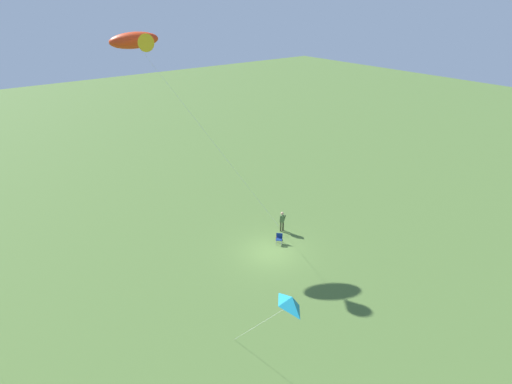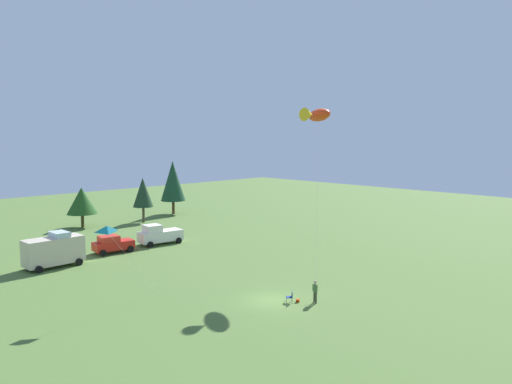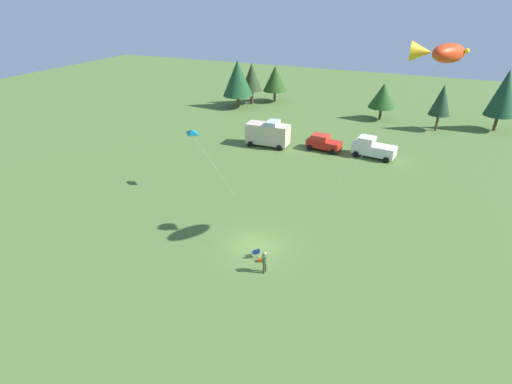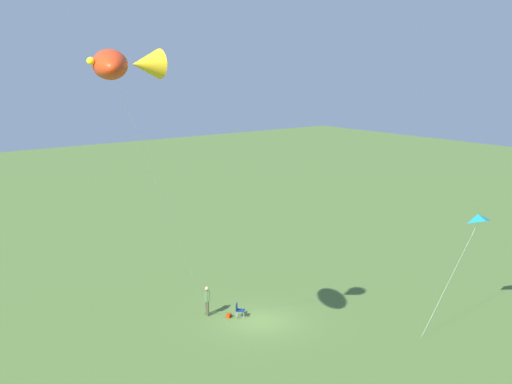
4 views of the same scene
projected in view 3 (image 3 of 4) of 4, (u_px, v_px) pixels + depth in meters
ground_plane at (256, 247)px, 31.10m from camera, size 160.00×160.00×0.00m
person_kite_flyer at (265, 261)px, 27.82m from camera, size 0.41×0.58×1.74m
folding_chair at (256, 252)px, 29.63m from camera, size 0.68×0.68×0.82m
backpack_on_grass at (260, 260)px, 29.36m from camera, size 0.39×0.35×0.22m
van_camper_beige at (268, 133)px, 50.70m from camera, size 5.45×2.72×3.34m
car_red_sedan at (323, 143)px, 49.67m from camera, size 4.40×2.66×1.89m
truck_white_pickup at (373, 148)px, 47.53m from camera, size 5.22×2.93×2.34m
treeline_distant at (324, 84)px, 63.10m from camera, size 43.47×10.84×8.52m
kite_large_fish at (442, 53)px, 24.34m from camera, size 10.48×8.96×15.16m
kite_delta_teal at (192, 132)px, 37.76m from camera, size 5.20×1.11×6.23m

